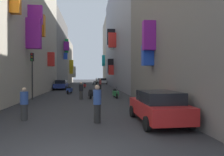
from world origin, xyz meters
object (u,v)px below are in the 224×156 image
at_px(traffic_light_near_corner, 32,68).
at_px(pedestrian_near_right, 100,84).
at_px(parked_car_red, 158,106).
at_px(parked_car_silver, 100,80).
at_px(scooter_red, 85,85).
at_px(pedestrian_crossing, 81,91).
at_px(pedestrian_far_away, 97,104).
at_px(scooter_blue, 69,90).
at_px(pedestrian_near_left, 96,82).
at_px(scooter_green, 115,93).
at_px(parked_car_white, 103,81).
at_px(scooter_black, 91,93).
at_px(scooter_white, 94,83).
at_px(pedestrian_mid_street, 24,104).
at_px(parked_car_blue, 61,85).

bearing_deg(traffic_light_near_corner, pedestrian_near_right, 60.56).
bearing_deg(traffic_light_near_corner, parked_car_red, -48.32).
height_order(parked_car_silver, scooter_red, parked_car_silver).
xyz_separation_m(pedestrian_crossing, pedestrian_far_away, (1.16, -8.80, 0.10)).
xyz_separation_m(scooter_blue, pedestrian_crossing, (1.66, -5.68, 0.33)).
height_order(pedestrian_near_left, traffic_light_near_corner, traffic_light_near_corner).
bearing_deg(pedestrian_far_away, scooter_green, 77.42).
distance_m(parked_car_white, scooter_green, 30.85).
bearing_deg(scooter_black, parked_car_white, 83.93).
xyz_separation_m(scooter_black, scooter_white, (0.94, 25.98, 0.00)).
xyz_separation_m(scooter_blue, scooter_black, (2.55, -4.72, -0.00)).
bearing_deg(scooter_green, pedestrian_crossing, -163.36).
distance_m(scooter_green, pedestrian_mid_street, 10.59).
xyz_separation_m(parked_car_silver, scooter_blue, (-5.54, -33.46, -0.28)).
bearing_deg(pedestrian_crossing, parked_car_silver, 84.34).
relative_size(scooter_blue, pedestrian_crossing, 1.18).
bearing_deg(pedestrian_mid_street, traffic_light_near_corner, 103.68).
xyz_separation_m(scooter_black, traffic_light_near_corner, (-5.29, -0.69, 2.44)).
xyz_separation_m(parked_car_silver, pedestrian_near_right, (-1.42, -26.71, 0.10)).
bearing_deg(scooter_blue, parked_car_silver, 80.60).
distance_m(parked_car_blue, pedestrian_far_away, 22.49).
xyz_separation_m(parked_car_red, scooter_blue, (-5.65, 14.83, -0.32)).
height_order(pedestrian_near_right, traffic_light_near_corner, traffic_light_near_corner).
bearing_deg(parked_car_white, scooter_black, -96.07).
bearing_deg(pedestrian_far_away, scooter_blue, 101.01).
height_order(parked_car_red, scooter_black, parked_car_red).
relative_size(parked_car_white, scooter_white, 2.32).
bearing_deg(scooter_black, pedestrian_crossing, -132.61).
height_order(parked_car_blue, scooter_black, parked_car_blue).
bearing_deg(scooter_blue, pedestrian_far_away, -78.99).
bearing_deg(pedestrian_crossing, pedestrian_mid_street, -107.10).
distance_m(scooter_green, traffic_light_near_corner, 8.16).
relative_size(scooter_white, pedestrian_mid_street, 1.12).
distance_m(scooter_white, pedestrian_near_left, 3.92).
bearing_deg(scooter_red, traffic_light_near_corner, -105.09).
height_order(pedestrian_far_away, traffic_light_near_corner, traffic_light_near_corner).
distance_m(parked_car_silver, pedestrian_crossing, 39.33).
bearing_deg(pedestrian_far_away, scooter_black, 91.61).
relative_size(pedestrian_crossing, pedestrian_near_right, 0.94).
bearing_deg(scooter_white, parked_car_white, 64.45).
bearing_deg(pedestrian_mid_street, parked_car_blue, 93.61).
xyz_separation_m(parked_car_silver, pedestrian_near_left, (-1.67, -16.08, 0.08)).
relative_size(parked_car_white, scooter_green, 2.14).
xyz_separation_m(pedestrian_near_left, pedestrian_mid_street, (-4.63, -30.93, -0.02)).
distance_m(parked_car_silver, scooter_red, 23.26).
distance_m(parked_car_blue, traffic_light_near_corner, 13.07).
relative_size(scooter_red, scooter_white, 1.05).
bearing_deg(scooter_blue, scooter_red, 81.57).
distance_m(parked_car_white, scooter_blue, 26.80).
xyz_separation_m(parked_car_silver, pedestrian_crossing, (-3.88, -39.14, 0.05)).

